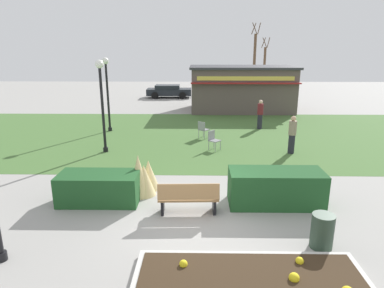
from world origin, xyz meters
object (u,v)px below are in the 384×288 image
lamppost_mid (102,95)px  parked_car_west_slot (169,91)px  trash_bin (322,231)px  tree_right_bg (254,62)px  food_kiosk (241,88)px  tree_left_bg (264,67)px  parked_car_center_slot (222,91)px  lamppost_far (107,86)px  cafe_chair_east (213,139)px  cafe_chair_west (203,128)px  person_strolling (292,134)px  person_standing (260,114)px  park_bench (188,198)px

lamppost_mid → parked_car_west_slot: size_ratio=0.96×
trash_bin → tree_right_bg: 28.97m
food_kiosk → tree_right_bg: tree_right_bg is taller
tree_left_bg → parked_car_center_slot: bearing=-125.4°
trash_bin → food_kiosk: size_ratio=0.11×
lamppost_far → parked_car_west_slot: bearing=80.8°
parked_car_center_slot → tree_left_bg: size_ratio=0.74×
lamppost_far → trash_bin: (7.87, -11.44, -2.14)m
lamppost_far → cafe_chair_east: 7.03m
trash_bin → cafe_chair_west: bearing=104.9°
lamppost_far → person_strolling: size_ratio=2.40×
parked_car_center_slot → person_strolling: bearing=-84.0°
lamppost_far → parked_car_center_slot: (7.28, 13.63, -1.91)m
cafe_chair_west → person_standing: size_ratio=0.53×
lamppost_far → food_kiosk: (8.25, 6.92, -0.91)m
lamppost_mid → person_standing: size_ratio=2.40×
lamppost_mid → trash_bin: (7.05, -7.44, -2.14)m
lamppost_far → cafe_chair_east: (5.69, -3.60, -2.03)m
lamppost_mid → food_kiosk: lamppost_mid is taller
trash_bin → cafe_chair_east: bearing=105.5°
cafe_chair_west → person_strolling: bearing=-32.8°
trash_bin → person_strolling: 7.49m
cafe_chair_east → lamppost_far: bearing=147.7°
park_bench → person_strolling: person_strolling is taller
food_kiosk → tree_right_bg: (2.59, 10.32, 1.51)m
person_strolling → parked_car_west_slot: bearing=-104.4°
parked_car_center_slot → tree_right_bg: bearing=45.4°
person_strolling → parked_car_west_slot: person_strolling is taller
cafe_chair_east → person_standing: (2.89, 4.25, 0.33)m
parked_car_center_slot → tree_right_bg: (3.56, 3.60, 2.51)m
trash_bin → parked_car_west_slot: (-5.65, 25.08, 0.23)m
tree_right_bg → tree_left_bg: bearing=65.3°
parked_car_west_slot → parked_car_center_slot: (5.06, -0.00, 0.00)m
tree_left_bg → tree_right_bg: 4.44m
person_strolling → parked_car_west_slot: size_ratio=0.40×
park_bench → parked_car_west_slot: 23.60m
trash_bin → person_standing: (0.72, 12.10, 0.45)m
tree_left_bg → tree_right_bg: (-1.83, -4.00, 0.64)m
parked_car_center_slot → park_bench: bearing=-96.2°
food_kiosk → person_standing: bearing=-86.9°
trash_bin → cafe_chair_east: 8.14m
cafe_chair_east → parked_car_west_slot: size_ratio=0.21×
lamppost_mid → person_standing: (7.77, 4.66, -1.70)m
tree_right_bg → parked_car_west_slot: bearing=-157.3°
food_kiosk → parked_car_west_slot: bearing=131.9°
lamppost_far → person_strolling: 10.15m
park_bench → person_strolling: size_ratio=1.02×
person_standing → tree_right_bg: tree_right_bg is taller
tree_right_bg → person_standing: bearing=-97.7°
parked_car_center_slot → lamppost_far: bearing=-118.1°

